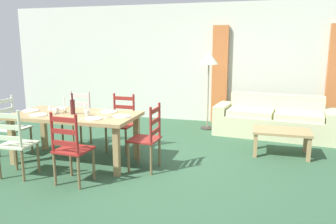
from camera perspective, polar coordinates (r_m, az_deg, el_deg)
name	(u,v)px	position (r m, az deg, el deg)	size (l,w,h in m)	color
ground_plane	(154,167)	(5.04, -2.43, -9.39)	(9.60, 9.60, 0.02)	#2D5136
wall_far	(198,63)	(7.92, 5.07, 8.26)	(9.60, 0.16, 2.70)	beige
curtain_panel_left	(220,75)	(7.72, 8.80, 6.22)	(0.35, 0.08, 2.20)	#BE6734
curtain_panel_right	(336,78)	(7.80, 26.65, 5.20)	(0.35, 0.08, 2.20)	#BE6734
dining_table	(75,119)	(5.27, -15.56, -1.23)	(1.90, 0.96, 0.75)	#9B8051
dining_chair_near_left	(15,143)	(4.95, -24.62, -4.87)	(0.44, 0.42, 0.96)	beige
dining_chair_near_right	(71,149)	(4.46, -16.19, -6.01)	(0.45, 0.43, 0.96)	maroon
dining_chair_far_left	(78,119)	(6.18, -15.12, -1.14)	(0.43, 0.41, 0.96)	beige
dining_chair_far_right	(121,123)	(5.72, -7.94, -1.84)	(0.43, 0.41, 0.96)	maroon
dining_chair_head_west	(11,126)	(6.01, -25.15, -2.20)	(0.43, 0.45, 0.96)	silver
dining_chair_head_east	(148,138)	(4.79, -3.49, -4.37)	(0.41, 0.43, 0.96)	maroon
dinner_plate_near_left	(39,115)	(5.30, -21.18, -0.46)	(0.24, 0.24, 0.02)	white
fork_near_left	(30,115)	(5.39, -22.45, -0.43)	(0.02, 0.17, 0.01)	silver
dinner_plate_near_right	(93,118)	(4.82, -12.58, -1.09)	(0.24, 0.24, 0.02)	white
fork_near_right	(84,118)	(4.89, -14.13, -1.04)	(0.02, 0.17, 0.01)	silver
dinner_plate_far_left	(58,109)	(5.70, -18.18, 0.52)	(0.24, 0.24, 0.02)	white
fork_far_left	(50,109)	(5.78, -19.41, 0.54)	(0.02, 0.17, 0.01)	silver
dinner_plate_far_right	(109,112)	(5.25, -10.00, 0.04)	(0.24, 0.24, 0.02)	white
fork_far_right	(100,112)	(5.32, -11.45, 0.06)	(0.02, 0.17, 0.01)	silver
dinner_plate_head_west	(31,111)	(5.69, -22.33, 0.23)	(0.24, 0.24, 0.02)	white
fork_head_west	(23,110)	(5.79, -23.50, 0.25)	(0.02, 0.17, 0.01)	silver
dinner_plate_head_east	(122,116)	(4.89, -7.79, -0.72)	(0.24, 0.24, 0.02)	white
fork_head_east	(113,116)	(4.96, -9.38, -0.69)	(0.02, 0.17, 0.01)	silver
wine_bottle	(73,106)	(5.22, -15.93, 0.92)	(0.07, 0.07, 0.32)	#471919
wine_glass_near_left	(50,107)	(5.28, -19.46, 0.74)	(0.06, 0.06, 0.16)	white
wine_glass_near_right	(105,110)	(4.85, -10.64, 0.32)	(0.06, 0.06, 0.16)	white
coffee_cup_primary	(87,113)	(5.06, -13.58, -0.13)	(0.07, 0.07, 0.09)	beige
coffee_cup_secondary	(57,111)	(5.35, -18.39, 0.22)	(0.07, 0.07, 0.09)	beige
candle_tall	(65,108)	(5.35, -17.19, 0.64)	(0.05, 0.05, 0.26)	#998C66
candle_short	(85,112)	(5.11, -13.95, 0.00)	(0.05, 0.05, 0.18)	#998C66
couch	(274,121)	(6.94, 17.62, -1.50)	(2.36, 1.05, 0.80)	#C0C091
coffee_table	(282,134)	(5.75, 18.78, -3.54)	(0.90, 0.56, 0.42)	#9B8051
standing_lamp	(209,63)	(7.06, 6.96, 8.33)	(0.40, 0.40, 1.64)	#332D28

